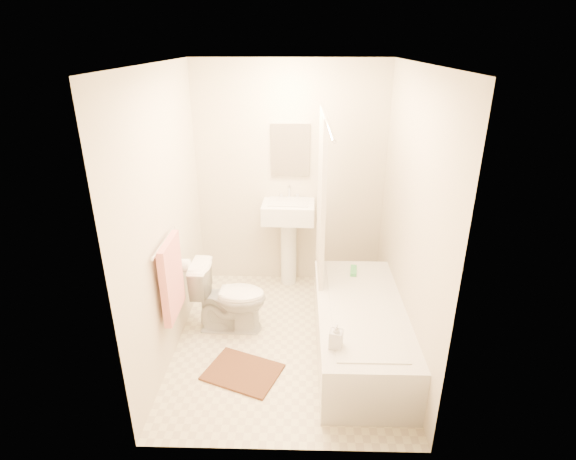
{
  "coord_description": "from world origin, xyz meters",
  "views": [
    {
      "loc": [
        0.1,
        -3.41,
        2.56
      ],
      "look_at": [
        0.0,
        0.25,
        1.0
      ],
      "focal_mm": 28.0,
      "sensor_mm": 36.0,
      "label": 1
    }
  ],
  "objects_px": {
    "sink": "(289,240)",
    "bathtub": "(360,330)",
    "toilet": "(230,297)",
    "bath_mat": "(243,372)",
    "soap_bottle": "(336,335)"
  },
  "relations": [
    {
      "from": "sink",
      "to": "bathtub",
      "type": "distance_m",
      "value": 1.4
    },
    {
      "from": "toilet",
      "to": "sink",
      "type": "distance_m",
      "value": 1.04
    },
    {
      "from": "toilet",
      "to": "bathtub",
      "type": "distance_m",
      "value": 1.23
    },
    {
      "from": "toilet",
      "to": "bath_mat",
      "type": "bearing_deg",
      "value": -161.85
    },
    {
      "from": "bath_mat",
      "to": "toilet",
      "type": "bearing_deg",
      "value": 106.16
    },
    {
      "from": "bath_mat",
      "to": "soap_bottle",
      "type": "height_order",
      "value": "soap_bottle"
    },
    {
      "from": "toilet",
      "to": "soap_bottle",
      "type": "relative_size",
      "value": 3.38
    },
    {
      "from": "bathtub",
      "to": "toilet",
      "type": "bearing_deg",
      "value": 163.89
    },
    {
      "from": "toilet",
      "to": "bathtub",
      "type": "height_order",
      "value": "toilet"
    },
    {
      "from": "toilet",
      "to": "bath_mat",
      "type": "height_order",
      "value": "toilet"
    },
    {
      "from": "sink",
      "to": "bathtub",
      "type": "height_order",
      "value": "sink"
    },
    {
      "from": "toilet",
      "to": "soap_bottle",
      "type": "height_order",
      "value": "same"
    },
    {
      "from": "toilet",
      "to": "bath_mat",
      "type": "xyz_separation_m",
      "value": [
        0.19,
        -0.64,
        -0.33
      ]
    },
    {
      "from": "bathtub",
      "to": "soap_bottle",
      "type": "xyz_separation_m",
      "value": [
        -0.26,
        -0.55,
        0.34
      ]
    },
    {
      "from": "sink",
      "to": "soap_bottle",
      "type": "relative_size",
      "value": 5.24
    }
  ]
}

